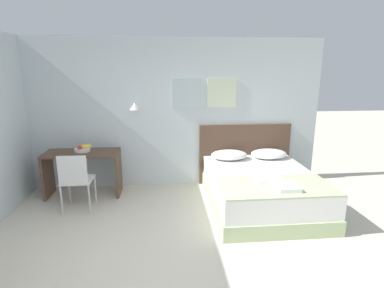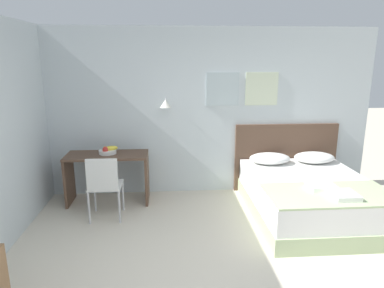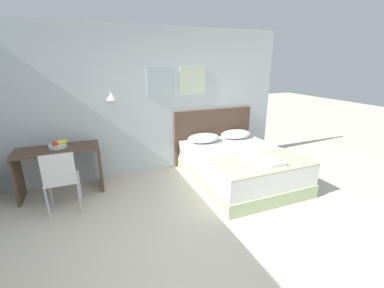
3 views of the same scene
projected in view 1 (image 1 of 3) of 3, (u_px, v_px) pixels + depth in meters
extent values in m
plane|color=beige|center=(173.00, 282.00, 3.05)|extent=(24.00, 24.00, 0.00)
cube|color=silver|center=(167.00, 114.00, 5.38)|extent=(5.60, 0.06, 2.65)
cube|color=#A8B7BC|center=(187.00, 93.00, 5.28)|extent=(0.52, 0.02, 0.52)
cube|color=beige|center=(222.00, 93.00, 5.34)|extent=(0.52, 0.02, 0.52)
cylinder|color=#B2B2B7|center=(135.00, 103.00, 5.17)|extent=(0.02, 0.16, 0.02)
cone|color=white|center=(135.00, 106.00, 5.09)|extent=(0.17, 0.17, 0.12)
cube|color=#B2C693|center=(260.00, 199.00, 4.74)|extent=(1.60, 2.02, 0.22)
cube|color=white|center=(261.00, 183.00, 4.67)|extent=(1.56, 1.98, 0.34)
cube|color=brown|center=(244.00, 154.00, 5.64)|extent=(1.72, 0.06, 1.13)
ellipsoid|color=white|center=(229.00, 155.00, 5.30)|extent=(0.64, 0.43, 0.16)
ellipsoid|color=white|center=(269.00, 154.00, 5.36)|extent=(0.64, 0.43, 0.16)
cube|color=#B2C693|center=(276.00, 186.00, 4.06)|extent=(1.55, 0.81, 0.02)
cube|color=white|center=(269.00, 180.00, 4.19)|extent=(0.33, 0.28, 0.06)
cube|color=white|center=(287.00, 187.00, 3.93)|extent=(0.30, 0.31, 0.06)
cube|color=brown|center=(82.00, 153.00, 5.01)|extent=(1.22, 0.53, 0.03)
cube|color=brown|center=(48.00, 176.00, 5.05)|extent=(0.04, 0.49, 0.73)
cube|color=brown|center=(119.00, 173.00, 5.16)|extent=(0.04, 0.49, 0.73)
cube|color=white|center=(78.00, 180.00, 4.57)|extent=(0.44, 0.44, 0.02)
cube|color=white|center=(72.00, 170.00, 4.32)|extent=(0.41, 0.03, 0.43)
cylinder|color=#B7B7BC|center=(70.00, 190.00, 4.80)|extent=(0.03, 0.03, 0.46)
cylinder|color=#B7B7BC|center=(95.00, 189.00, 4.84)|extent=(0.03, 0.03, 0.46)
cylinder|color=#B7B7BC|center=(61.00, 200.00, 4.42)|extent=(0.03, 0.03, 0.46)
cylinder|color=#B7B7BC|center=(89.00, 199.00, 4.45)|extent=(0.03, 0.03, 0.46)
cylinder|color=silver|center=(82.00, 150.00, 5.03)|extent=(0.26, 0.26, 0.05)
ellipsoid|color=yellow|center=(85.00, 147.00, 5.03)|extent=(0.22, 0.15, 0.08)
sphere|color=orange|center=(80.00, 147.00, 5.05)|extent=(0.07, 0.07, 0.07)
sphere|color=red|center=(80.00, 148.00, 4.97)|extent=(0.08, 0.08, 0.08)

